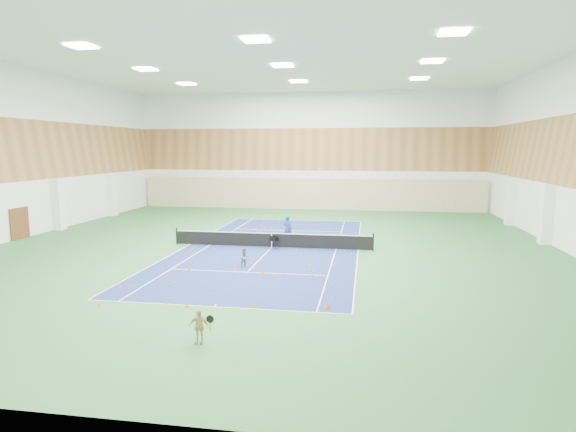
{
  "coord_description": "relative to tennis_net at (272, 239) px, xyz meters",
  "views": [
    {
      "loc": [
        5.9,
        -29.66,
        6.27
      ],
      "look_at": [
        1.0,
        0.35,
        2.0
      ],
      "focal_mm": 30.0,
      "sensor_mm": 36.0,
      "label": 1
    }
  ],
  "objects": [
    {
      "name": "wood_cladding",
      "position": [
        0.0,
        0.0,
        7.45
      ],
      "size": [
        36.0,
        40.0,
        8.0
      ],
      "primitive_type": null,
      "color": "#9E693B",
      "rests_on": "room_shell"
    },
    {
      "name": "ground",
      "position": [
        0.0,
        0.0,
        -0.55
      ],
      "size": [
        40.0,
        40.0,
        0.0
      ],
      "primitive_type": "plane",
      "color": "#2A6433",
      "rests_on": "ground"
    },
    {
      "name": "cone_base_c",
      "position": [
        1.62,
        -11.72,
        -0.45
      ],
      "size": [
        0.18,
        0.18,
        0.2
      ],
      "primitive_type": "cone",
      "color": "orange",
      "rests_on": "ground"
    },
    {
      "name": "tennis_balls_scatter",
      "position": [
        0.0,
        0.0,
        -0.5
      ],
      "size": [
        10.57,
        22.77,
        0.07
      ],
      "primitive_type": null,
      "color": "#B4D724",
      "rests_on": "ground"
    },
    {
      "name": "cone_svc_a",
      "position": [
        -3.05,
        -6.54,
        -0.45
      ],
      "size": [
        0.19,
        0.19,
        0.21
      ],
      "primitive_type": "cone",
      "color": "#FB530D",
      "rests_on": "ground"
    },
    {
      "name": "child_apron",
      "position": [
        0.65,
        -15.42,
        0.02
      ],
      "size": [
        0.66,
        0.28,
        1.13
      ],
      "primitive_type": "imported",
      "rotation": [
        0.0,
        0.0,
        0.0
      ],
      "color": "tan",
      "rests_on": "ground"
    },
    {
      "name": "child_court",
      "position": [
        -0.41,
        -5.34,
        -0.02
      ],
      "size": [
        0.65,
        0.62,
        1.06
      ],
      "primitive_type": "imported",
      "rotation": [
        0.0,
        0.0,
        0.58
      ],
      "color": "gray",
      "rests_on": "ground"
    },
    {
      "name": "cone_base_b",
      "position": [
        -1.03,
        -12.11,
        -0.45
      ],
      "size": [
        0.18,
        0.18,
        0.2
      ],
      "primitive_type": "cone",
      "color": "orange",
      "rests_on": "ground"
    },
    {
      "name": "coach",
      "position": [
        0.69,
        2.14,
        0.33
      ],
      "size": [
        0.75,
        0.63,
        1.76
      ],
      "primitive_type": "imported",
      "rotation": [
        0.0,
        0.0,
        2.75
      ],
      "color": "navy",
      "rests_on": "ground"
    },
    {
      "name": "tennis_net",
      "position": [
        0.0,
        0.0,
        0.0
      ],
      "size": [
        12.8,
        0.1,
        1.1
      ],
      "primitive_type": null,
      "color": "black",
      "rests_on": "ground"
    },
    {
      "name": "ceiling_light_grid",
      "position": [
        0.0,
        0.0,
        11.37
      ],
      "size": [
        21.4,
        25.4,
        0.06
      ],
      "primitive_type": null,
      "color": "white",
      "rests_on": "room_shell"
    },
    {
      "name": "door_left_b",
      "position": [
        -17.92,
        0.0,
        0.55
      ],
      "size": [
        0.08,
        1.8,
        2.2
      ],
      "primitive_type": "cube",
      "color": "#593319",
      "rests_on": "ground"
    },
    {
      "name": "cone_svc_c",
      "position": [
        0.9,
        -6.8,
        -0.42
      ],
      "size": [
        0.23,
        0.23,
        0.25
      ],
      "primitive_type": "cone",
      "color": "#FF490D",
      "rests_on": "ground"
    },
    {
      "name": "room_shell",
      "position": [
        0.0,
        0.0,
        5.45
      ],
      "size": [
        36.0,
        40.0,
        12.0
      ],
      "primitive_type": null,
      "color": "white",
      "rests_on": "ground"
    },
    {
      "name": "court_surface",
      "position": [
        0.0,
        0.0,
        -0.55
      ],
      "size": [
        10.97,
        23.77,
        0.01
      ],
      "primitive_type": "cube",
      "color": "navy",
      "rests_on": "ground"
    },
    {
      "name": "cone_svc_b",
      "position": [
        -0.75,
        -6.15,
        -0.44
      ],
      "size": [
        0.2,
        0.2,
        0.22
      ],
      "primitive_type": "cone",
      "color": "orange",
      "rests_on": "ground"
    },
    {
      "name": "back_curtain",
      "position": [
        0.0,
        19.75,
        1.05
      ],
      "size": [
        35.4,
        0.16,
        3.2
      ],
      "primitive_type": "cube",
      "color": "#C6B793",
      "rests_on": "ground"
    },
    {
      "name": "cone_svc_d",
      "position": [
        3.35,
        -6.62,
        -0.45
      ],
      "size": [
        0.18,
        0.18,
        0.2
      ],
      "primitive_type": "cone",
      "color": "orange",
      "rests_on": "ground"
    },
    {
      "name": "ball_cart",
      "position": [
        0.27,
        -0.6,
        -0.14
      ],
      "size": [
        0.62,
        0.62,
        0.83
      ],
      "primitive_type": null,
      "rotation": [
        0.0,
        0.0,
        -0.36
      ],
      "color": "black",
      "rests_on": "ground"
    },
    {
      "name": "cone_base_a",
      "position": [
        -4.58,
        -12.48,
        -0.45
      ],
      "size": [
        0.18,
        0.18,
        0.2
      ],
      "primitive_type": "cone",
      "color": "orange",
      "rests_on": "ground"
    },
    {
      "name": "cone_base_d",
      "position": [
        4.48,
        -11.34,
        -0.43
      ],
      "size": [
        0.22,
        0.22,
        0.24
      ],
      "primitive_type": "cone",
      "color": "#F2520C",
      "rests_on": "ground"
    }
  ]
}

